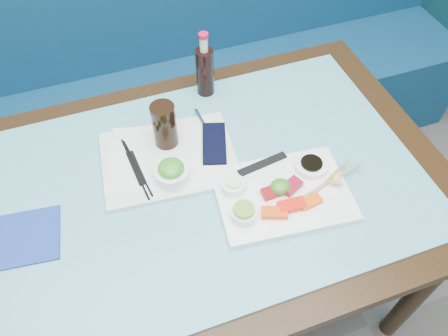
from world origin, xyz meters
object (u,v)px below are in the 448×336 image
object	(u,v)px
serving_tray	(169,158)
cola_bottle_body	(205,72)
sashimi_plate	(283,194)
blue_napkin	(27,237)
seaweed_bowl	(172,174)
dining_table	(198,202)
cola_glass	(165,125)
booth_bench	(146,93)

from	to	relation	value
serving_tray	cola_bottle_body	bearing A→B (deg)	57.28
cola_bottle_body	sashimi_plate	bearing A→B (deg)	-82.11
blue_napkin	seaweed_bowl	bearing A→B (deg)	7.22
dining_table	serving_tray	world-z (taller)	serving_tray
seaweed_bowl	sashimi_plate	bearing A→B (deg)	-29.25
seaweed_bowl	cola_glass	distance (m)	0.14
blue_napkin	cola_bottle_body	bearing A→B (deg)	31.88
booth_bench	blue_napkin	xyz separation A→B (m)	(-0.44, -0.86, 0.39)
sashimi_plate	blue_napkin	distance (m)	0.65
booth_bench	sashimi_plate	distance (m)	1.05
seaweed_bowl	blue_napkin	distance (m)	0.39
booth_bench	serving_tray	distance (m)	0.83
sashimi_plate	cola_glass	world-z (taller)	cola_glass
dining_table	booth_bench	bearing A→B (deg)	90.00
serving_tray	seaweed_bowl	bearing A→B (deg)	-92.21
booth_bench	serving_tray	xyz separation A→B (m)	(-0.05, -0.74, 0.39)
booth_bench	dining_table	bearing A→B (deg)	-90.00
blue_napkin	booth_bench	bearing A→B (deg)	62.65
dining_table	cola_glass	size ratio (longest dim) A/B	10.03
cola_glass	cola_bottle_body	bearing A→B (deg)	46.03
serving_tray	seaweed_bowl	world-z (taller)	seaweed_bowl
dining_table	cola_bottle_body	size ratio (longest dim) A/B	8.84
serving_tray	blue_napkin	bearing A→B (deg)	-157.23
serving_tray	booth_bench	bearing A→B (deg)	91.59
cola_bottle_body	booth_bench	bearing A→B (deg)	105.54
sashimi_plate	dining_table	bearing A→B (deg)	156.14
booth_bench	sashimi_plate	size ratio (longest dim) A/B	8.67
seaweed_bowl	booth_bench	bearing A→B (deg)	85.85
serving_tray	seaweed_bowl	size ratio (longest dim) A/B	3.96
dining_table	blue_napkin	distance (m)	0.45
booth_bench	dining_table	distance (m)	0.89
sashimi_plate	seaweed_bowl	bearing A→B (deg)	157.05
cola_glass	sashimi_plate	bearing A→B (deg)	-48.90
sashimi_plate	cola_bottle_body	bearing A→B (deg)	104.19
booth_bench	blue_napkin	bearing A→B (deg)	-117.35
booth_bench	cola_glass	distance (m)	0.83
dining_table	cola_glass	bearing A→B (deg)	103.77
dining_table	blue_napkin	xyz separation A→B (m)	(-0.44, -0.02, 0.09)
serving_tray	seaweed_bowl	distance (m)	0.08
serving_tray	blue_napkin	world-z (taller)	serving_tray
dining_table	seaweed_bowl	xyz separation A→B (m)	(-0.06, 0.03, 0.12)
booth_bench	blue_napkin	distance (m)	1.04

